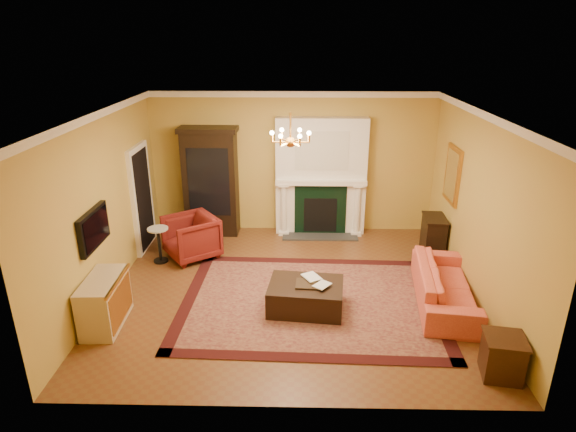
{
  "coord_description": "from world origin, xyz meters",
  "views": [
    {
      "loc": [
        0.12,
        -7.21,
        4.11
      ],
      "look_at": [
        -0.04,
        0.3,
        1.23
      ],
      "focal_mm": 30.0,
      "sensor_mm": 36.0,
      "label": 1
    }
  ],
  "objects_px": {
    "end_table": "(502,358)",
    "console_table": "(433,236)",
    "china_cabinet": "(211,184)",
    "pedestal_table": "(159,242)",
    "leather_ottoman": "(306,296)",
    "wingback_armchair": "(191,235)",
    "coral_sofa": "(446,279)",
    "commode": "(105,302)"
  },
  "relations": [
    {
      "from": "wingback_armchair",
      "to": "leather_ottoman",
      "type": "distance_m",
      "value": 2.87
    },
    {
      "from": "china_cabinet",
      "to": "leather_ottoman",
      "type": "relative_size",
      "value": 1.93
    },
    {
      "from": "end_table",
      "to": "console_table",
      "type": "bearing_deg",
      "value": 89.05
    },
    {
      "from": "coral_sofa",
      "to": "leather_ottoman",
      "type": "bearing_deg",
      "value": 103.79
    },
    {
      "from": "china_cabinet",
      "to": "coral_sofa",
      "type": "height_order",
      "value": "china_cabinet"
    },
    {
      "from": "wingback_armchair",
      "to": "commode",
      "type": "xyz_separation_m",
      "value": [
        -0.8,
        -2.33,
        -0.08
      ]
    },
    {
      "from": "pedestal_table",
      "to": "console_table",
      "type": "height_order",
      "value": "console_table"
    },
    {
      "from": "commode",
      "to": "end_table",
      "type": "bearing_deg",
      "value": -12.85
    },
    {
      "from": "end_table",
      "to": "console_table",
      "type": "height_order",
      "value": "console_table"
    },
    {
      "from": "leather_ottoman",
      "to": "pedestal_table",
      "type": "bearing_deg",
      "value": 155.46
    },
    {
      "from": "commode",
      "to": "end_table",
      "type": "relative_size",
      "value": 1.89
    },
    {
      "from": "coral_sofa",
      "to": "leather_ottoman",
      "type": "xyz_separation_m",
      "value": [
        -2.23,
        -0.25,
        -0.19
      ]
    },
    {
      "from": "wingback_armchair",
      "to": "end_table",
      "type": "relative_size",
      "value": 1.71
    },
    {
      "from": "commode",
      "to": "coral_sofa",
      "type": "distance_m",
      "value": 5.27
    },
    {
      "from": "china_cabinet",
      "to": "end_table",
      "type": "xyz_separation_m",
      "value": [
        4.44,
        -4.62,
        -0.84
      ]
    },
    {
      "from": "console_table",
      "to": "china_cabinet",
      "type": "bearing_deg",
      "value": 172.28
    },
    {
      "from": "commode",
      "to": "leather_ottoman",
      "type": "distance_m",
      "value": 3.03
    },
    {
      "from": "china_cabinet",
      "to": "wingback_armchair",
      "type": "relative_size",
      "value": 2.4
    },
    {
      "from": "pedestal_table",
      "to": "commode",
      "type": "height_order",
      "value": "commode"
    },
    {
      "from": "wingback_armchair",
      "to": "pedestal_table",
      "type": "height_order",
      "value": "wingback_armchair"
    },
    {
      "from": "end_table",
      "to": "pedestal_table",
      "type": "bearing_deg",
      "value": 148.87
    },
    {
      "from": "commode",
      "to": "leather_ottoman",
      "type": "bearing_deg",
      "value": 7.16
    },
    {
      "from": "wingback_armchair",
      "to": "console_table",
      "type": "xyz_separation_m",
      "value": [
        4.71,
        0.27,
        -0.09
      ]
    },
    {
      "from": "leather_ottoman",
      "to": "commode",
      "type": "bearing_deg",
      "value": -164.69
    },
    {
      "from": "commode",
      "to": "console_table",
      "type": "bearing_deg",
      "value": 23.18
    },
    {
      "from": "wingback_armchair",
      "to": "pedestal_table",
      "type": "relative_size",
      "value": 1.33
    },
    {
      "from": "pedestal_table",
      "to": "end_table",
      "type": "height_order",
      "value": "pedestal_table"
    },
    {
      "from": "pedestal_table",
      "to": "leather_ottoman",
      "type": "distance_m",
      "value": 3.2
    },
    {
      "from": "coral_sofa",
      "to": "wingback_armchair",
      "type": "bearing_deg",
      "value": 77.5
    },
    {
      "from": "wingback_armchair",
      "to": "leather_ottoman",
      "type": "xyz_separation_m",
      "value": [
        2.19,
        -1.85,
        -0.23
      ]
    },
    {
      "from": "china_cabinet",
      "to": "leather_ottoman",
      "type": "height_order",
      "value": "china_cabinet"
    },
    {
      "from": "pedestal_table",
      "to": "commode",
      "type": "xyz_separation_m",
      "value": [
        -0.23,
        -2.11,
        -0.02
      ]
    },
    {
      "from": "coral_sofa",
      "to": "leather_ottoman",
      "type": "height_order",
      "value": "coral_sofa"
    },
    {
      "from": "leather_ottoman",
      "to": "coral_sofa",
      "type": "bearing_deg",
      "value": 12.5
    },
    {
      "from": "china_cabinet",
      "to": "console_table",
      "type": "bearing_deg",
      "value": -10.98
    },
    {
      "from": "china_cabinet",
      "to": "leather_ottoman",
      "type": "bearing_deg",
      "value": -56.09
    },
    {
      "from": "pedestal_table",
      "to": "leather_ottoman",
      "type": "xyz_separation_m",
      "value": [
        2.75,
        -1.63,
        -0.17
      ]
    },
    {
      "from": "end_table",
      "to": "leather_ottoman",
      "type": "height_order",
      "value": "end_table"
    },
    {
      "from": "commode",
      "to": "leather_ottoman",
      "type": "relative_size",
      "value": 0.89
    },
    {
      "from": "china_cabinet",
      "to": "commode",
      "type": "relative_size",
      "value": 2.17
    },
    {
      "from": "wingback_armchair",
      "to": "coral_sofa",
      "type": "height_order",
      "value": "wingback_armchair"
    },
    {
      "from": "wingback_armchair",
      "to": "coral_sofa",
      "type": "distance_m",
      "value": 4.7
    }
  ]
}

